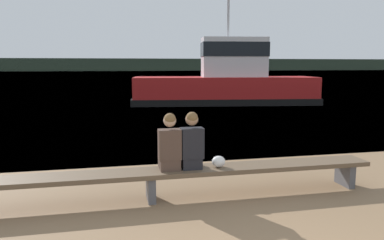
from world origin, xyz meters
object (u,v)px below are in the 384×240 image
object	(u,v)px
bench_main	(151,176)
person_left	(170,145)
person_right	(191,144)
shopping_bag	(219,162)
tugboat_red	(227,83)

from	to	relation	value
bench_main	person_left	distance (m)	0.58
bench_main	person_left	bearing A→B (deg)	1.37
person_right	person_left	bearing A→B (deg)	179.94
shopping_bag	person_left	bearing A→B (deg)	178.62
person_left	person_right	distance (m)	0.36
bench_main	person_right	xyz separation A→B (m)	(0.67, 0.01, 0.49)
bench_main	person_right	world-z (taller)	person_right
tugboat_red	person_left	bearing A→B (deg)	167.08
person_right	shopping_bag	size ratio (longest dim) A/B	4.18
person_left	bench_main	bearing A→B (deg)	-178.63
bench_main	shopping_bag	xyz separation A→B (m)	(1.13, -0.01, 0.18)
shopping_bag	tugboat_red	xyz separation A→B (m)	(4.64, 14.18, 0.57)
person_left	person_right	world-z (taller)	person_right
person_right	shopping_bag	bearing A→B (deg)	-2.42
tugboat_red	shopping_bag	bearing A→B (deg)	170.03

